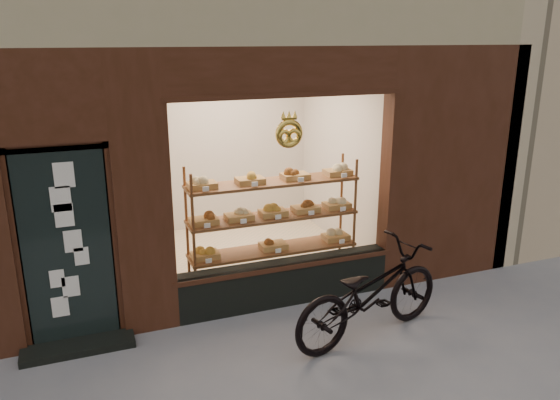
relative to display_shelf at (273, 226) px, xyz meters
name	(u,v)px	position (x,y,z in m)	size (l,w,h in m)	color
display_shelf	(273,226)	(0.00, 0.00, 0.00)	(2.20, 0.45, 1.70)	brown
bicycle	(370,293)	(0.56, -1.50, -0.35)	(0.70, 2.00, 1.05)	black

